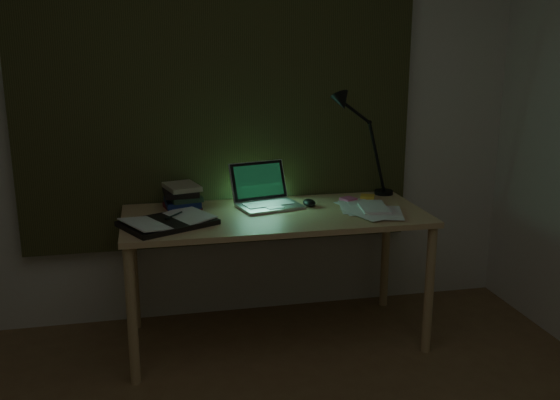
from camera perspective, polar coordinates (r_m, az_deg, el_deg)
The scene contains 11 objects.
wall_back at distance 3.54m, azimuth -5.64°, elevation 8.74°, with size 3.50×0.00×2.50m, color silver.
curtain at distance 3.48m, azimuth -5.64°, elevation 11.95°, with size 2.20×0.06×2.00m, color #35381C.
desk at distance 3.37m, azimuth -0.43°, elevation -7.10°, with size 1.57×0.69×0.72m, color tan, non-canonical shape.
laptop at distance 3.34m, azimuth -0.95°, elevation 1.24°, with size 0.32×0.37×0.23m, color silver, non-canonical shape.
open_textbook at distance 3.09m, azimuth -10.22°, elevation -1.96°, with size 0.42×0.30×0.04m, color silver, non-canonical shape.
book_stack at distance 3.36m, azimuth -8.92°, elevation 0.32°, with size 0.18×0.21×0.14m, color silver, non-canonical shape.
loose_papers at distance 3.33m, azimuth 7.74°, elevation -0.82°, with size 0.32×0.34×0.02m, color white, non-canonical shape.
mouse at distance 3.39m, azimuth 2.69°, elevation -0.26°, with size 0.06×0.10×0.04m, color black.
sticky_yellow at distance 3.60m, azimuth 8.00°, elevation 0.31°, with size 0.08×0.08×0.02m, color yellow.
sticky_pink at distance 3.53m, azimuth 6.27°, elevation 0.08°, with size 0.07×0.07×0.02m, color #ED5C98.
desk_lamp at distance 3.65m, azimuth 9.65°, elevation 5.02°, with size 0.39×0.30×0.59m, color black, non-canonical shape.
Camera 1 is at (-0.40, -1.50, 1.60)m, focal length 40.00 mm.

